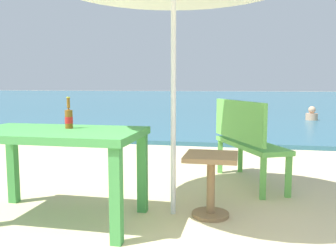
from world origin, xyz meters
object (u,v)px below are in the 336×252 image
beer_bottle_amber (69,117)px  bench_green_left (245,137)px  picnic_table_green (55,143)px  side_table_wood (211,176)px  swimmer_person (312,115)px

beer_bottle_amber → bench_green_left: 2.00m
picnic_table_green → side_table_wood: bearing=15.6°
bench_green_left → swimmer_person: (1.98, 7.13, -0.30)m
picnic_table_green → beer_bottle_amber: 0.24m
picnic_table_green → swimmer_person: picnic_table_green is taller
bench_green_left → picnic_table_green: bearing=-136.9°
picnic_table_green → bench_green_left: size_ratio=1.13×
picnic_table_green → bench_green_left: bearing=43.1°
side_table_wood → swimmer_person: side_table_wood is taller
side_table_wood → bench_green_left: 1.14m
beer_bottle_amber → bench_green_left: bearing=42.0°
side_table_wood → picnic_table_green: bearing=-164.4°
picnic_table_green → beer_bottle_amber: beer_bottle_amber is taller
side_table_wood → swimmer_person: size_ratio=1.32×
picnic_table_green → beer_bottle_amber: size_ratio=5.28×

